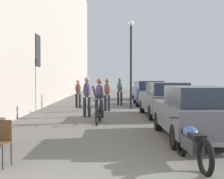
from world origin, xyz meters
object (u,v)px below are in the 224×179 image
parked_motorcycle (193,144)px  pedestrian_furthest (120,90)px  parked_car_third (150,93)px  pedestrian_near (87,95)px  parked_car_second (165,99)px  cafe_chair_near_toward_street (2,139)px  cyclist_on_bicycle (100,102)px  pedestrian_far (79,92)px  parked_car_fourth (144,90)px  street_lamp (132,53)px  pedestrian_mid (108,93)px  parked_car_nearest (195,112)px

parked_motorcycle → pedestrian_furthest: bearing=94.6°
parked_car_third → parked_motorcycle: bearing=-93.0°
pedestrian_near → parked_car_second: (3.46, 0.19, -0.20)m
cafe_chair_near_toward_street → pedestrian_furthest: pedestrian_furthest is taller
cafe_chair_near_toward_street → parked_motorcycle: 3.79m
cafe_chair_near_toward_street → cyclist_on_bicycle: cyclist_on_bicycle is taller
cyclist_on_bicycle → pedestrian_far: cyclist_on_bicycle is taller
pedestrian_near → parked_car_fourth: size_ratio=0.43×
cyclist_on_bicycle → street_lamp: bearing=74.7°
pedestrian_furthest → parked_car_fourth: pedestrian_furthest is taller
pedestrian_far → cafe_chair_near_toward_street: bearing=-90.9°
parked_motorcycle → cyclist_on_bicycle: bearing=109.7°
pedestrian_near → parked_car_second: size_ratio=0.40×
pedestrian_near → pedestrian_mid: bearing=70.9°
pedestrian_mid → pedestrian_far: 2.72m
pedestrian_far → parked_car_nearest: (4.29, -9.77, -0.15)m
parked_car_nearest → parked_car_second: size_ratio=0.97×
pedestrian_furthest → street_lamp: (0.57, -2.35, 2.14)m
street_lamp → parked_car_fourth: 8.44m
parked_car_nearest → cyclist_on_bicycle: bearing=130.5°
street_lamp → parked_car_nearest: (1.26, -8.97, -2.33)m
cafe_chair_near_toward_street → street_lamp: (3.23, 11.69, 2.59)m
cyclist_on_bicycle → pedestrian_near: bearing=107.9°
pedestrian_near → street_lamp: (2.17, 3.78, 2.11)m
pedestrian_mid → pedestrian_near: bearing=-109.1°
cafe_chair_near_toward_street → parked_car_nearest: parked_car_nearest is taller
parked_car_third → parked_car_nearest: bearing=-90.2°
pedestrian_mid → pedestrian_furthest: (0.74, 3.66, 0.02)m
pedestrian_mid → street_lamp: (1.31, 1.31, 2.16)m
pedestrian_far → pedestrian_furthest: 2.91m
pedestrian_far → pedestrian_near: bearing=-79.3°
cyclist_on_bicycle → pedestrian_near: (-0.61, 1.90, 0.18)m
cyclist_on_bicycle → pedestrian_mid: (0.24, 4.37, 0.14)m
pedestrian_mid → parked_car_nearest: size_ratio=0.40×
pedestrian_far → parked_motorcycle: (3.58, -12.35, -0.52)m
cyclist_on_bicycle → pedestrian_mid: bearing=86.8°
pedestrian_furthest → parked_car_third: pedestrian_furthest is taller
pedestrian_near → pedestrian_mid: pedestrian_near is taller
pedestrian_mid → parked_motorcycle: (1.86, -10.25, -0.55)m
street_lamp → parked_car_third: 3.64m
parked_car_nearest → parked_car_fourth: (0.23, 16.94, -0.02)m
pedestrian_furthest → parked_car_fourth: 5.99m
cafe_chair_near_toward_street → pedestrian_far: bearing=89.1°
cafe_chair_near_toward_street → parked_car_second: bearing=60.8°
pedestrian_furthest → parked_motorcycle: 13.96m
pedestrian_mid → parked_motorcycle: pedestrian_mid is taller
pedestrian_mid → parked_car_nearest: 8.08m
parked_motorcycle → parked_car_nearest: bearing=74.8°
parked_car_fourth → pedestrian_far: bearing=-122.2°
street_lamp → parked_car_second: (1.29, -3.59, -2.32)m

